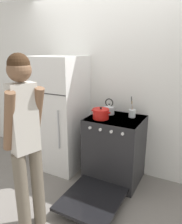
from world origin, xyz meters
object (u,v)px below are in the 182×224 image
object	(u,v)px
stove_range	(114,151)
person	(25,137)
dutch_oven_pot	(101,114)
tea_kettle	(109,109)
utensil_jar	(132,113)
refrigerator	(60,114)

from	to	relation	value
stove_range	person	world-z (taller)	person
dutch_oven_pot	person	distance (m)	1.12
stove_range	dutch_oven_pot	distance (m)	0.56
dutch_oven_pot	tea_kettle	size ratio (longest dim) A/B	1.18
stove_range	tea_kettle	xyz separation A→B (m)	(-0.15, 0.16, 0.53)
tea_kettle	utensil_jar	size ratio (longest dim) A/B	0.81
refrigerator	dutch_oven_pot	distance (m)	0.75
refrigerator	person	xyz separation A→B (m)	(0.47, -1.19, 0.16)
utensil_jar	person	bearing A→B (deg)	-114.07
dutch_oven_pot	tea_kettle	bearing A→B (deg)	87.06
utensil_jar	person	size ratio (longest dim) A/B	0.16
refrigerator	utensil_jar	bearing A→B (deg)	7.91
refrigerator	stove_range	distance (m)	0.97
refrigerator	utensil_jar	size ratio (longest dim) A/B	6.18
dutch_oven_pot	utensil_jar	size ratio (longest dim) A/B	0.96
stove_range	utensil_jar	xyz separation A→B (m)	(0.18, 0.17, 0.52)
stove_range	person	size ratio (longest dim) A/B	0.77
tea_kettle	person	world-z (taller)	person
refrigerator	stove_range	xyz separation A→B (m)	(0.89, -0.02, -0.40)
refrigerator	utensil_jar	xyz separation A→B (m)	(1.07, 0.15, 0.12)
tea_kettle	utensil_jar	xyz separation A→B (m)	(0.33, 0.01, -0.01)
stove_range	person	xyz separation A→B (m)	(-0.42, -1.17, 0.56)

